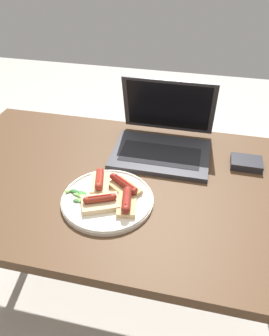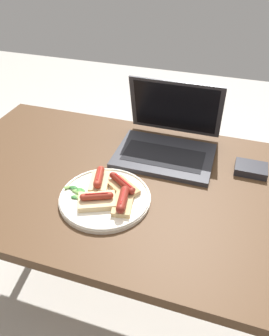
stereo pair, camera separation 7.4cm
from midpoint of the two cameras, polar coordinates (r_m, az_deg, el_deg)
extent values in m
plane|color=#B7B2A8|center=(1.70, 0.74, -22.13)|extent=(6.00, 6.00, 0.00)
cube|color=#4C331E|center=(1.13, 1.03, -2.95)|extent=(1.38, 0.79, 0.04)
cylinder|color=#4C331E|center=(1.80, -14.97, -1.92)|extent=(0.04, 0.04, 0.71)
cube|color=#2D2D33|center=(1.23, 6.92, 2.09)|extent=(0.36, 0.25, 0.02)
cube|color=black|center=(1.21, 6.80, 2.08)|extent=(0.29, 0.14, 0.00)
cube|color=#2D2D33|center=(1.30, 8.80, 10.33)|extent=(0.36, 0.06, 0.23)
cube|color=black|center=(1.29, 8.77, 10.29)|extent=(0.32, 0.05, 0.20)
cylinder|color=silver|center=(1.04, -3.12, -5.35)|extent=(0.29, 0.29, 0.01)
torus|color=silver|center=(1.04, -3.14, -5.00)|extent=(0.29, 0.29, 0.01)
cube|color=tan|center=(1.06, -0.19, -3.46)|extent=(0.12, 0.11, 0.02)
cylinder|color=maroon|center=(1.05, -0.20, -2.67)|extent=(0.10, 0.07, 0.02)
sphere|color=maroon|center=(1.02, 1.54, -4.09)|extent=(0.02, 0.02, 0.02)
sphere|color=maroon|center=(1.08, -1.83, -1.31)|extent=(0.02, 0.02, 0.02)
cylinder|color=red|center=(1.04, -0.20, -2.19)|extent=(0.07, 0.05, 0.01)
cube|color=#D6B784|center=(1.01, -4.46, -5.85)|extent=(0.13, 0.11, 0.02)
cylinder|color=maroon|center=(1.00, -4.51, -5.00)|extent=(0.08, 0.05, 0.02)
sphere|color=maroon|center=(1.00, -2.17, -4.85)|extent=(0.02, 0.02, 0.02)
sphere|color=maroon|center=(1.00, -6.86, -5.14)|extent=(0.02, 0.02, 0.02)
cylinder|color=red|center=(0.99, -4.55, -4.53)|extent=(0.07, 0.03, 0.00)
cube|color=#D6B784|center=(1.08, -4.20, -2.46)|extent=(0.08, 0.11, 0.02)
cylinder|color=maroon|center=(1.07, -4.25, -1.60)|extent=(0.04, 0.08, 0.03)
sphere|color=maroon|center=(1.04, -4.51, -2.94)|extent=(0.03, 0.03, 0.03)
sphere|color=maroon|center=(1.10, -4.00, -0.33)|extent=(0.03, 0.03, 0.03)
cylinder|color=red|center=(1.06, -4.28, -1.05)|extent=(0.02, 0.07, 0.01)
cube|color=tan|center=(1.00, 0.10, -6.44)|extent=(0.07, 0.11, 0.02)
cylinder|color=maroon|center=(0.98, 0.10, -5.53)|extent=(0.04, 0.09, 0.03)
sphere|color=maroon|center=(1.02, 0.41, -3.96)|extent=(0.03, 0.03, 0.03)
sphere|color=maroon|center=(0.96, -0.23, -7.21)|extent=(0.03, 0.03, 0.03)
cylinder|color=red|center=(0.98, 0.10, -4.95)|extent=(0.02, 0.07, 0.01)
ellipsoid|color=#709E4C|center=(1.08, -9.75, -3.41)|extent=(0.03, 0.03, 0.01)
ellipsoid|color=#709E4C|center=(1.05, -7.52, -4.36)|extent=(0.03, 0.02, 0.01)
ellipsoid|color=#709E4C|center=(1.04, -8.02, -5.07)|extent=(0.03, 0.02, 0.01)
ellipsoid|color=#2D662D|center=(1.07, -8.58, -3.51)|extent=(0.03, 0.02, 0.01)
ellipsoid|color=#2D662D|center=(1.06, -7.78, -4.03)|extent=(0.02, 0.02, 0.00)
ellipsoid|color=#709E4C|center=(1.06, -8.27, -4.02)|extent=(0.03, 0.02, 0.01)
ellipsoid|color=#387A33|center=(1.06, -7.64, -4.02)|extent=(0.02, 0.03, 0.01)
ellipsoid|color=#2D662D|center=(1.04, -8.45, -5.12)|extent=(0.02, 0.01, 0.01)
ellipsoid|color=#387A33|center=(1.06, -7.15, -3.97)|extent=(0.03, 0.03, 0.01)
cube|color=#232328|center=(1.23, 21.26, -0.19)|extent=(0.11, 0.08, 0.03)
camera|label=1|loc=(0.04, -88.02, 1.50)|focal=35.00mm
camera|label=2|loc=(0.04, 91.98, -1.50)|focal=35.00mm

